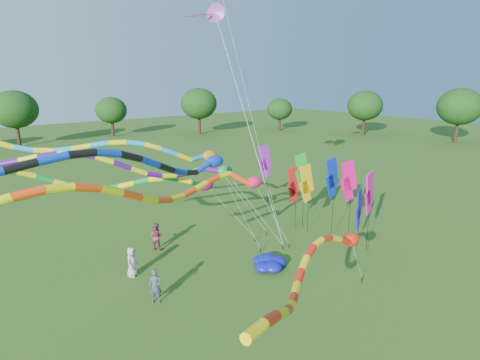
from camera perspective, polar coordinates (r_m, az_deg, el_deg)
ground at (r=19.59m, az=9.16°, el=-15.77°), size 160.00×160.00×0.00m
tree_ring at (r=18.65m, az=3.63°, el=1.12°), size 117.55×117.11×9.52m
tube_kite_red at (r=13.58m, az=11.67°, el=-11.22°), size 11.59×5.58×5.96m
tube_kite_orange at (r=16.47m, az=-7.35°, el=-1.00°), size 14.82×3.77×7.44m
tube_kite_purple at (r=19.47m, az=-13.02°, el=1.77°), size 13.66×3.72×7.33m
tube_kite_blue at (r=15.13m, az=-15.09°, el=2.01°), size 15.75×3.92×8.34m
tube_kite_cyan at (r=21.42m, az=-15.94°, el=4.17°), size 15.13×4.10×8.26m
tube_kite_green at (r=20.94m, az=-14.25°, el=-0.34°), size 13.24×2.42×6.63m
delta_kite_high_c at (r=26.91m, az=-3.56°, el=22.66°), size 3.03×7.44×14.90m
banner_pole_orange at (r=25.39m, az=9.40°, el=-0.52°), size 1.16×0.28×4.57m
banner_pole_violet at (r=29.25m, az=3.54°, el=2.56°), size 1.16×0.30×5.03m
banner_pole_red at (r=26.09m, az=7.64°, el=-0.68°), size 1.16×0.10×4.29m
banner_pole_green at (r=26.26m, az=8.75°, el=1.15°), size 1.16×0.26×5.09m
banner_pole_blue_a at (r=24.03m, az=16.57°, el=-3.92°), size 1.10×0.53×3.72m
banner_pole_magenta_a at (r=23.32m, az=17.90°, el=-1.83°), size 1.15×0.34×4.80m
banner_pole_magenta_b at (r=24.08m, az=15.16°, el=-0.15°), size 1.12×0.46×5.20m
banner_pole_blue_b at (r=24.59m, az=12.93°, el=0.28°), size 1.16×0.11×5.19m
blue_nylon_heap at (r=21.73m, az=4.80°, el=-11.66°), size 1.33×1.97×0.59m
person_a at (r=21.28m, az=-15.13°, el=-11.17°), size 0.90×0.86×1.55m
person_b at (r=18.77m, az=-11.95°, el=-14.57°), size 0.69×0.65×1.60m
person_c at (r=24.01m, az=-11.84°, el=-7.84°), size 0.96×1.00×1.62m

